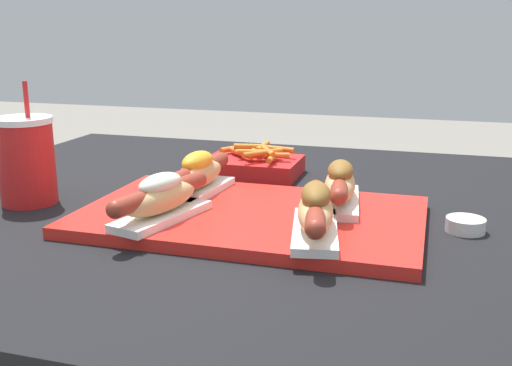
{
  "coord_description": "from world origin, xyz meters",
  "views": [
    {
      "loc": [
        0.26,
        -0.94,
        1.02
      ],
      "look_at": [
        0.0,
        -0.08,
        0.78
      ],
      "focal_mm": 42.0,
      "sensor_mm": 36.0,
      "label": 1
    }
  ],
  "objects_px": {
    "hot_dog_2": "(198,174)",
    "drink_cup": "(26,160)",
    "hot_dog_1": "(315,211)",
    "hot_dog_0": "(161,198)",
    "hot_dog_3": "(340,185)",
    "sauce_bowl": "(466,224)",
    "serving_tray": "(252,217)",
    "fries_basket": "(253,165)"
  },
  "relations": [
    {
      "from": "hot_dog_3",
      "to": "sauce_bowl",
      "type": "bearing_deg",
      "value": -6.12
    },
    {
      "from": "sauce_bowl",
      "to": "fries_basket",
      "type": "xyz_separation_m",
      "value": [
        -0.4,
        0.24,
        0.01
      ]
    },
    {
      "from": "hot_dog_1",
      "to": "drink_cup",
      "type": "distance_m",
      "value": 0.52
    },
    {
      "from": "serving_tray",
      "to": "hot_dog_3",
      "type": "relative_size",
      "value": 2.46
    },
    {
      "from": "hot_dog_2",
      "to": "hot_dog_3",
      "type": "distance_m",
      "value": 0.24
    },
    {
      "from": "serving_tray",
      "to": "fries_basket",
      "type": "relative_size",
      "value": 2.76
    },
    {
      "from": "hot_dog_0",
      "to": "drink_cup",
      "type": "relative_size",
      "value": 1.0
    },
    {
      "from": "fries_basket",
      "to": "drink_cup",
      "type": "bearing_deg",
      "value": -136.08
    },
    {
      "from": "hot_dog_0",
      "to": "hot_dog_3",
      "type": "distance_m",
      "value": 0.28
    },
    {
      "from": "serving_tray",
      "to": "hot_dog_3",
      "type": "xyz_separation_m",
      "value": [
        0.12,
        0.07,
        0.04
      ]
    },
    {
      "from": "hot_dog_2",
      "to": "drink_cup",
      "type": "height_order",
      "value": "drink_cup"
    },
    {
      "from": "serving_tray",
      "to": "hot_dog_3",
      "type": "distance_m",
      "value": 0.15
    },
    {
      "from": "serving_tray",
      "to": "hot_dog_0",
      "type": "height_order",
      "value": "hot_dog_0"
    },
    {
      "from": "hot_dog_3",
      "to": "sauce_bowl",
      "type": "height_order",
      "value": "hot_dog_3"
    },
    {
      "from": "drink_cup",
      "to": "fries_basket",
      "type": "distance_m",
      "value": 0.44
    },
    {
      "from": "hot_dog_3",
      "to": "drink_cup",
      "type": "relative_size",
      "value": 1.02
    },
    {
      "from": "drink_cup",
      "to": "hot_dog_2",
      "type": "bearing_deg",
      "value": 15.38
    },
    {
      "from": "sauce_bowl",
      "to": "fries_basket",
      "type": "distance_m",
      "value": 0.47
    },
    {
      "from": "hot_dog_1",
      "to": "hot_dog_3",
      "type": "height_order",
      "value": "hot_dog_1"
    },
    {
      "from": "hot_dog_0",
      "to": "hot_dog_2",
      "type": "distance_m",
      "value": 0.15
    },
    {
      "from": "hot_dog_2",
      "to": "fries_basket",
      "type": "height_order",
      "value": "hot_dog_2"
    },
    {
      "from": "hot_dog_3",
      "to": "hot_dog_0",
      "type": "bearing_deg",
      "value": -148.22
    },
    {
      "from": "hot_dog_1",
      "to": "hot_dog_2",
      "type": "bearing_deg",
      "value": 147.42
    },
    {
      "from": "serving_tray",
      "to": "hot_dog_0",
      "type": "bearing_deg",
      "value": -145.49
    },
    {
      "from": "hot_dog_0",
      "to": "hot_dog_2",
      "type": "bearing_deg",
      "value": 90.55
    },
    {
      "from": "serving_tray",
      "to": "hot_dog_3",
      "type": "bearing_deg",
      "value": 29.08
    },
    {
      "from": "hot_dog_3",
      "to": "sauce_bowl",
      "type": "distance_m",
      "value": 0.2
    },
    {
      "from": "hot_dog_2",
      "to": "drink_cup",
      "type": "xyz_separation_m",
      "value": [
        -0.28,
        -0.08,
        0.02
      ]
    },
    {
      "from": "drink_cup",
      "to": "hot_dog_1",
      "type": "bearing_deg",
      "value": -7.87
    },
    {
      "from": "hot_dog_2",
      "to": "sauce_bowl",
      "type": "xyz_separation_m",
      "value": [
        0.43,
        -0.02,
        -0.04
      ]
    },
    {
      "from": "serving_tray",
      "to": "hot_dog_2",
      "type": "relative_size",
      "value": 2.45
    },
    {
      "from": "hot_dog_0",
      "to": "drink_cup",
      "type": "distance_m",
      "value": 0.29
    },
    {
      "from": "hot_dog_0",
      "to": "hot_dog_3",
      "type": "bearing_deg",
      "value": 31.78
    },
    {
      "from": "hot_dog_1",
      "to": "drink_cup",
      "type": "relative_size",
      "value": 1.01
    },
    {
      "from": "hot_dog_1",
      "to": "sauce_bowl",
      "type": "bearing_deg",
      "value": 32.74
    },
    {
      "from": "hot_dog_0",
      "to": "hot_dog_2",
      "type": "xyz_separation_m",
      "value": [
        -0.0,
        0.15,
        0.0
      ]
    },
    {
      "from": "hot_dog_2",
      "to": "fries_basket",
      "type": "relative_size",
      "value": 1.13
    },
    {
      "from": "hot_dog_1",
      "to": "sauce_bowl",
      "type": "relative_size",
      "value": 3.66
    },
    {
      "from": "hot_dog_2",
      "to": "sauce_bowl",
      "type": "relative_size",
      "value": 3.71
    },
    {
      "from": "hot_dog_1",
      "to": "fries_basket",
      "type": "distance_m",
      "value": 0.42
    },
    {
      "from": "hot_dog_3",
      "to": "drink_cup",
      "type": "xyz_separation_m",
      "value": [
        -0.52,
        -0.08,
        0.02
      ]
    },
    {
      "from": "hot_dog_1",
      "to": "hot_dog_2",
      "type": "distance_m",
      "value": 0.27
    }
  ]
}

